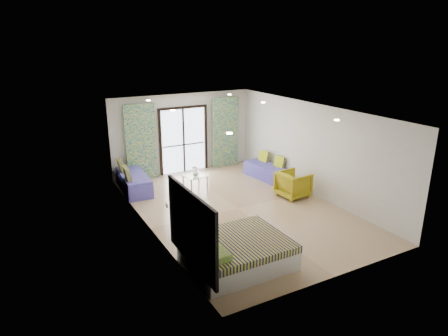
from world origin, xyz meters
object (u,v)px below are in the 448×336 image
daybed_right (267,171)px  coffee_table (195,177)px  bed (236,252)px  daybed_left (133,181)px  armchair (293,183)px

daybed_right → coffee_table: (-2.48, 0.27, 0.12)m
bed → daybed_right: (3.59, 4.18, -0.04)m
daybed_left → daybed_right: daybed_left is taller
daybed_left → armchair: bearing=-31.1°
daybed_left → coffee_table: (1.75, -0.71, 0.08)m
daybed_left → bed: bearing=-79.7°
daybed_left → armchair: daybed_left is taller
bed → daybed_left: daybed_left is taller
bed → armchair: size_ratio=2.43×
bed → coffee_table: (1.11, 4.45, 0.08)m
bed → coffee_table: coffee_table is taller
daybed_right → armchair: (-0.25, -1.73, 0.16)m
daybed_right → daybed_left: bearing=160.1°
daybed_left → daybed_right: (4.23, -0.99, -0.04)m
bed → coffee_table: bearing=76.0°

